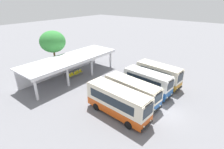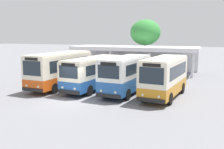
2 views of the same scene
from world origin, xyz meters
TOP-DOWN VIEW (x-y plane):
  - ground_plane at (0.00, 0.00)m, footprint 180.00×180.00m
  - city_bus_nearest_orange at (-3.54, 4.29)m, footprint 2.76×7.96m
  - city_bus_second_in_row at (-0.26, 4.54)m, footprint 2.92×7.77m
  - city_bus_middle_cream at (3.02, 4.08)m, footprint 2.69×6.92m
  - city_bus_fourth_amber at (6.30, 3.94)m, footprint 2.82×7.00m
  - terminal_canopy at (0.10, 17.17)m, footprint 16.57×5.46m
  - waiting_chair_end_by_column at (-0.63, 16.22)m, footprint 0.46×0.46m
  - waiting_chair_second_from_end at (-0.03, 16.32)m, footprint 0.46×0.46m
  - waiting_chair_middle_seat at (0.56, 16.19)m, footprint 0.46×0.46m
  - waiting_chair_fourth_seat at (1.15, 16.30)m, footprint 0.46×0.46m
  - waiting_chair_fifth_seat at (1.74, 16.24)m, footprint 0.46×0.46m
  - roadside_tree_behind_canopy at (0.37, 21.42)m, footprint 4.44×4.44m

SIDE VIEW (x-z plane):
  - ground_plane at x=0.00m, z-range 0.00..0.00m
  - waiting_chair_end_by_column at x=-0.63m, z-range 0.09..0.95m
  - waiting_chair_second_from_end at x=-0.03m, z-range 0.09..0.95m
  - waiting_chair_middle_seat at x=0.56m, z-range 0.09..0.95m
  - waiting_chair_fourth_seat at x=1.15m, z-range 0.09..0.95m
  - waiting_chair_fifth_seat at x=1.74m, z-range 0.09..0.95m
  - city_bus_second_in_row at x=-0.26m, z-range 0.17..3.11m
  - city_bus_middle_cream at x=3.02m, z-range 0.17..3.30m
  - city_bus_fourth_amber at x=6.30m, z-range 0.17..3.36m
  - city_bus_nearest_orange at x=-3.54m, z-range 0.17..3.46m
  - terminal_canopy at x=0.10m, z-range 0.93..4.33m
  - roadside_tree_behind_canopy at x=0.37m, z-range 1.66..8.79m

